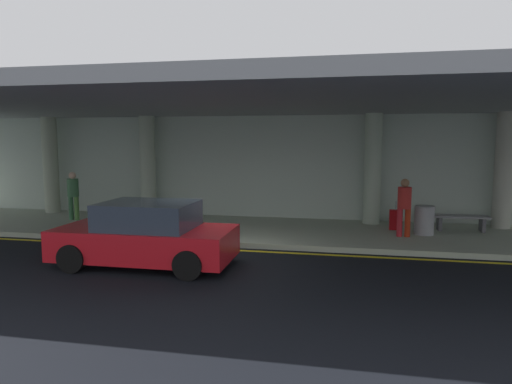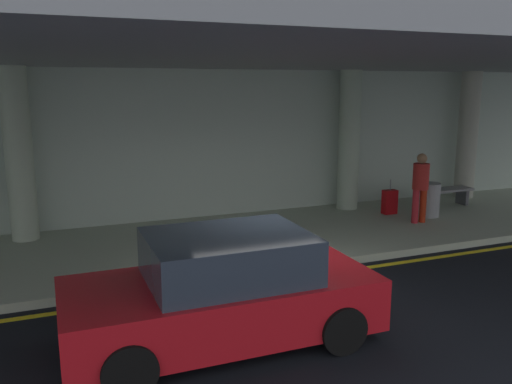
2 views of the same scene
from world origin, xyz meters
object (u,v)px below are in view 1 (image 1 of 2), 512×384
Objects in this scene: support_column_far_left at (51,165)px; person_waiting_for_ride at (73,193)px; traveler_with_luggage at (404,204)px; support_column_left_mid at (148,166)px; support_column_center at (373,169)px; car_red at (146,236)px; suitcase_upright_primary at (395,220)px; support_column_right_mid at (504,171)px; trash_bin_steel at (424,220)px; bench_metal at (461,220)px.

person_waiting_for_ride is at bearing -36.84° from support_column_far_left.
support_column_far_left is 2.17× the size of person_waiting_for_ride.
traveler_with_luggage is 10.99m from person_waiting_for_ride.
support_column_left_mid is 8.00m from support_column_center.
person_waiting_for_ride is at bearing -43.03° from car_red.
car_red is at bearing -41.13° from support_column_far_left.
support_column_right_mid is at bearing 30.35° from suitcase_upright_primary.
traveler_with_luggage is 1.00× the size of person_waiting_for_ride.
traveler_with_luggage reaches higher than trash_bin_steel.
support_column_left_mid is at bearing 180.00° from support_column_right_mid.
person_waiting_for_ride is (-4.78, 4.40, 0.40)m from car_red.
trash_bin_steel is (1.42, -1.55, -1.40)m from support_column_center.
suitcase_upright_primary is at bearing -29.11° from traveler_with_luggage.
person_waiting_for_ride is (-14.19, -1.36, -0.86)m from support_column_right_mid.
support_column_right_mid reaches higher than person_waiting_for_ride.
support_column_right_mid is 3.78m from suitcase_upright_primary.
trash_bin_steel is at bearing -23.47° from suitcase_upright_primary.
support_column_right_mid reaches higher than suitcase_upright_primary.
bench_metal is at bearing -92.08° from traveler_with_luggage.
suitcase_upright_primary is at bearing -4.40° from support_column_far_left.
trash_bin_steel is at bearing -148.95° from support_column_right_mid.
support_column_left_mid is 1.00× the size of support_column_center.
trash_bin_steel is at bearing -90.93° from traveler_with_luggage.
support_column_far_left reaches higher than bench_metal.
support_column_left_mid is 4.29× the size of trash_bin_steel.
support_column_center is (12.00, 0.00, 0.00)m from support_column_far_left.
support_column_left_mid reaches higher than suitcase_upright_primary.
support_column_center is 8.00m from car_red.
traveler_with_luggage is (-3.21, -1.99, -0.86)m from support_column_right_mid.
bench_metal is (10.62, -0.78, -1.47)m from support_column_left_mid.
support_column_left_mid is 10.75m from bench_metal.
suitcase_upright_primary reaches higher than trash_bin_steel.
car_red is 6.50m from person_waiting_for_ride.
support_column_far_left is 12.97m from traveler_with_luggage.
car_red is at bearing 85.75° from traveler_with_luggage.
traveler_with_luggage is at bearing -149.13° from car_red.
bench_metal is (8.03, 4.97, -0.21)m from car_red.
suitcase_upright_primary is (6.08, 4.78, -0.25)m from car_red.
support_column_center is 1.92m from suitcase_upright_primary.
person_waiting_for_ride reaches higher than bench_metal.
traveler_with_luggage is (6.20, 3.76, 0.40)m from car_red.
support_column_far_left is at bearing 176.94° from bench_metal.
suitcase_upright_primary is 0.56× the size of bench_metal.
support_column_far_left is 1.00× the size of support_column_right_mid.
support_column_left_mid is 8.86m from suitcase_upright_primary.
traveler_with_luggage is 1.98× the size of trash_bin_steel.
support_column_left_mid is 2.28× the size of bench_metal.
support_column_left_mid is at bearing -169.43° from person_waiting_for_ride.
support_column_center is 3.10m from bench_metal.
support_column_far_left is at bearing 180.00° from support_column_left_mid.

